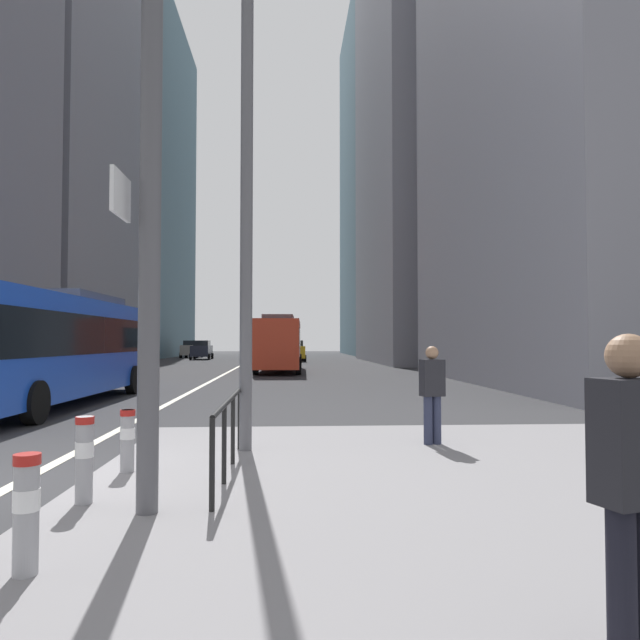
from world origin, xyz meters
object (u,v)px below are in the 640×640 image
street_lamp_post (247,132)px  car_receding_near (294,351)px  pedestrian_walking (432,390)px  city_bus_blue_oncoming (54,343)px  car_receding_far (275,350)px  pedestrian_waiting (631,481)px  city_bus_red_receding (280,342)px  bollard_left (26,508)px  car_oncoming_far (202,350)px  car_oncoming_mid (192,349)px  bollard_back (128,437)px  bollard_right (84,455)px

street_lamp_post → car_receding_near: bearing=88.3°
pedestrian_walking → city_bus_blue_oncoming: bearing=140.5°
car_receding_far → pedestrian_waiting: bearing=-86.8°
city_bus_red_receding → bollard_left: (-1.47, -31.50, -1.19)m
car_receding_far → pedestrian_walking: 47.46m
city_bus_red_receding → car_oncoming_far: size_ratio=2.36×
city_bus_blue_oncoming → city_bus_red_receding: same height
car_oncoming_mid → car_receding_far: 13.18m
car_oncoming_far → bollard_left: (6.84, -55.59, -0.34)m
bollard_back → pedestrian_walking: bearing=21.6°
city_bus_red_receding → bollard_right: bearing=-93.3°
car_oncoming_mid → street_lamp_post: (10.14, -56.73, 4.29)m
pedestrian_walking → car_receding_near: bearing=92.4°
bollard_right → bollard_back: (0.05, 1.49, -0.06)m
pedestrian_waiting → car_receding_near: bearing=91.4°
car_oncoming_mid → pedestrian_waiting: bearing=-78.7°
car_receding_far → bollard_back: bearing=-91.1°
car_receding_far → pedestrian_walking: car_receding_far is taller
city_bus_red_receding → car_receding_far: bearing=92.0°
car_oncoming_mid → pedestrian_walking: car_oncoming_mid is taller
bollard_right → pedestrian_walking: (4.63, 3.31, 0.40)m
bollard_right → pedestrian_walking: bearing=35.5°
car_receding_near → pedestrian_waiting: 50.80m
pedestrian_walking → city_bus_red_receding: bearing=96.4°
pedestrian_walking → car_receding_far: bearing=94.4°
car_oncoming_mid → pedestrian_waiting: (12.64, -63.05, 0.16)m
car_receding_near → pedestrian_waiting: car_receding_near is taller
car_receding_near → street_lamp_post: 44.69m
car_oncoming_mid → bollard_left: (8.86, -61.58, -0.34)m
city_bus_blue_oncoming → pedestrian_waiting: size_ratio=6.74×
street_lamp_post → pedestrian_walking: bearing=6.7°
car_oncoming_mid → car_receding_near: (11.43, -12.27, 0.00)m
car_oncoming_mid → car_oncoming_far: 6.32m
car_receding_near → bollard_left: 49.38m
city_bus_blue_oncoming → bollard_right: size_ratio=12.93×
city_bus_red_receding → street_lamp_post: (-0.19, -26.64, 3.45)m
city_bus_red_receding → car_receding_far: (-0.75, 21.04, -0.85)m
car_oncoming_far → street_lamp_post: 51.56m
city_bus_red_receding → car_receding_far: city_bus_red_receding is taller
bollard_left → bollard_right: size_ratio=0.96×
city_bus_blue_oncoming → pedestrian_walking: size_ratio=7.26×
bollard_right → car_oncoming_far: bearing=97.0°
pedestrian_waiting → pedestrian_walking: 6.72m
street_lamp_post → pedestrian_walking: 5.26m
car_oncoming_far → bollard_left: car_oncoming_far is taller
city_bus_red_receding → car_receding_near: bearing=86.5°
city_bus_red_receding → bollard_back: bearing=-93.4°
pedestrian_waiting → bollard_right: bearing=139.9°
car_oncoming_far → bollard_right: car_oncoming_far is taller
street_lamp_post → pedestrian_walking: street_lamp_post is taller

